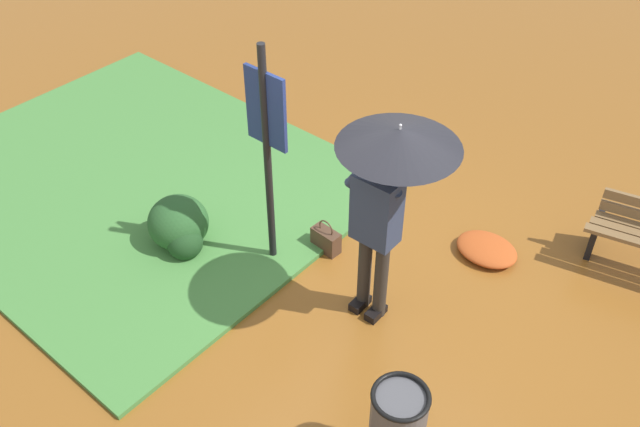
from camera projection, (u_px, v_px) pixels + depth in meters
ground_plane at (378, 300)px, 6.48m from camera, size 18.00×18.00×0.00m
grass_verge at (132, 181)px, 7.84m from camera, size 4.80×4.00×0.05m
person_with_umbrella at (389, 176)px, 5.37m from camera, size 0.96×0.96×2.04m
info_sign_post at (267, 135)px, 6.00m from camera, size 0.44×0.07×2.30m
handbag at (326, 240)px, 6.93m from camera, size 0.31×0.16×0.37m
shrub_cluster at (179, 226)px, 6.89m from camera, size 0.66×0.60×0.54m
leaf_pile_by_bench at (487, 249)px, 6.91m from camera, size 0.62×0.50×0.14m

